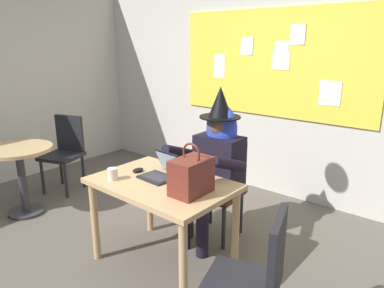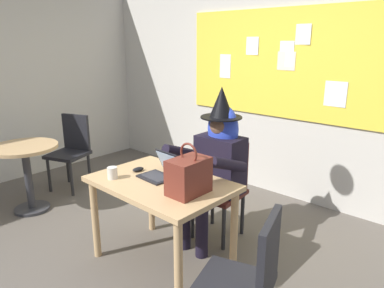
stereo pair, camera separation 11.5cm
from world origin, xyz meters
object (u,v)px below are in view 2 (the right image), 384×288
at_px(side_table_round, 26,163).
at_px(chair_at_desk, 223,183).
at_px(handbag, 189,176).
at_px(chair_spare_by_window, 72,147).
at_px(person_costumed, 216,158).
at_px(chair_extra_corner, 247,279).
at_px(coffee_mug, 112,173).
at_px(computer_mouse, 138,169).
at_px(desk_main, 161,193).
at_px(laptop, 161,171).

bearing_deg(side_table_round, chair_at_desk, 28.81).
bearing_deg(handbag, chair_spare_by_window, 170.04).
distance_m(chair_at_desk, person_costumed, 0.31).
bearing_deg(chair_extra_corner, coffee_mug, -20.45).
distance_m(side_table_round, chair_spare_by_window, 0.72).
height_order(person_costumed, computer_mouse, person_costumed).
bearing_deg(chair_spare_by_window, chair_at_desk, 78.61).
height_order(desk_main, chair_spare_by_window, chair_spare_by_window).
bearing_deg(chair_extra_corner, side_table_round, -17.44).
distance_m(desk_main, coffee_mug, 0.42).
height_order(laptop, chair_extra_corner, laptop).
relative_size(computer_mouse, handbag, 0.28).
distance_m(laptop, handbag, 0.42).
relative_size(chair_at_desk, person_costumed, 0.64).
bearing_deg(chair_extra_corner, chair_at_desk, -64.49).
height_order(desk_main, side_table_round, side_table_round).
distance_m(handbag, chair_extra_corner, 0.82).
height_order(handbag, chair_extra_corner, handbag).
distance_m(desk_main, person_costumed, 0.63).
xyz_separation_m(desk_main, chair_spare_by_window, (-2.05, 0.39, -0.11)).
relative_size(desk_main, computer_mouse, 10.70).
bearing_deg(desk_main, chair_at_desk, 85.30).
bearing_deg(chair_spare_by_window, person_costumed, 75.31).
distance_m(computer_mouse, coffee_mug, 0.25).
xyz_separation_m(side_table_round, chair_extra_corner, (2.80, -0.01, -0.03)).
bearing_deg(chair_at_desk, computer_mouse, -32.51).
distance_m(chair_at_desk, side_table_round, 2.11).
xyz_separation_m(desk_main, side_table_round, (-1.79, -0.29, -0.09)).
distance_m(coffee_mug, chair_extra_corner, 1.37).
distance_m(desk_main, laptop, 0.18).
relative_size(chair_at_desk, chair_extra_corner, 1.00).
distance_m(handbag, coffee_mug, 0.68).
bearing_deg(coffee_mug, side_table_round, -177.48).
xyz_separation_m(desk_main, person_costumed, (0.07, 0.61, 0.16)).
distance_m(person_costumed, chair_spare_by_window, 2.14).
distance_m(side_table_round, chair_extra_corner, 2.80).
distance_m(chair_at_desk, handbag, 0.88).
distance_m(computer_mouse, chair_spare_by_window, 1.80).
bearing_deg(side_table_round, desk_main, 9.11).
bearing_deg(side_table_round, handbag, 6.97).
relative_size(desk_main, person_costumed, 0.78).
bearing_deg(computer_mouse, chair_extra_corner, -5.33).
distance_m(desk_main, computer_mouse, 0.33).
relative_size(computer_mouse, side_table_round, 0.14).
bearing_deg(handbag, computer_mouse, 175.40).
bearing_deg(desk_main, laptop, 135.36).
xyz_separation_m(coffee_mug, chair_extra_corner, (1.34, -0.08, -0.27)).
relative_size(chair_at_desk, handbag, 2.40).
relative_size(handbag, side_table_round, 0.51).
height_order(handbag, coffee_mug, handbag).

